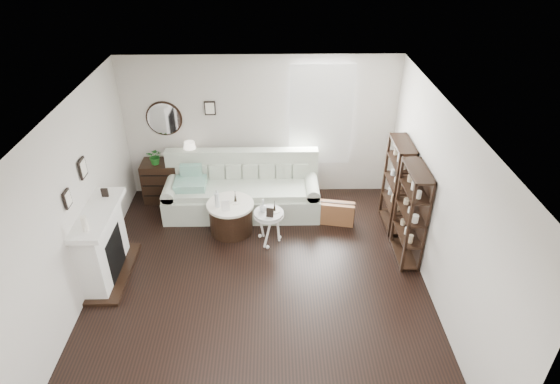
{
  "coord_description": "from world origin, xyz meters",
  "views": [
    {
      "loc": [
        0.21,
        -5.24,
        4.87
      ],
      "look_at": [
        0.32,
        0.8,
        1.15
      ],
      "focal_mm": 30.0,
      "sensor_mm": 36.0,
      "label": 1
    }
  ],
  "objects_px": {
    "sofa": "(242,192)",
    "drum_table": "(231,217)",
    "dresser": "(175,181)",
    "pedestal_table": "(269,215)"
  },
  "relations": [
    {
      "from": "dresser",
      "to": "drum_table",
      "type": "height_order",
      "value": "dresser"
    },
    {
      "from": "dresser",
      "to": "drum_table",
      "type": "xyz_separation_m",
      "value": [
        1.13,
        -1.07,
        -0.11
      ]
    },
    {
      "from": "sofa",
      "to": "drum_table",
      "type": "bearing_deg",
      "value": -103.62
    },
    {
      "from": "dresser",
      "to": "pedestal_table",
      "type": "relative_size",
      "value": 1.96
    },
    {
      "from": "dresser",
      "to": "drum_table",
      "type": "bearing_deg",
      "value": -43.52
    },
    {
      "from": "pedestal_table",
      "to": "drum_table",
      "type": "bearing_deg",
      "value": 152.82
    },
    {
      "from": "drum_table",
      "to": "pedestal_table",
      "type": "distance_m",
      "value": 0.78
    },
    {
      "from": "drum_table",
      "to": "pedestal_table",
      "type": "height_order",
      "value": "pedestal_table"
    },
    {
      "from": "sofa",
      "to": "pedestal_table",
      "type": "distance_m",
      "value": 1.15
    },
    {
      "from": "sofa",
      "to": "drum_table",
      "type": "relative_size",
      "value": 3.46
    }
  ]
}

